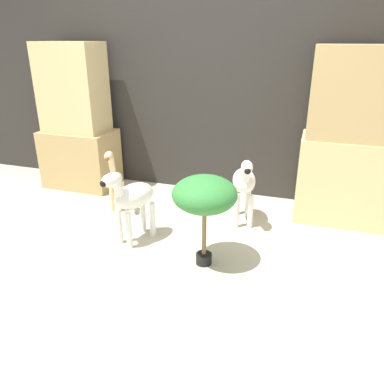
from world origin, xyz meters
TOP-DOWN VIEW (x-y plane):
  - ground_plane at (0.00, 0.00)m, footprint 14.00×14.00m
  - wall_back at (0.00, 1.63)m, footprint 6.40×0.08m
  - rock_pillar_left at (-1.34, 1.29)m, footprint 0.76×0.47m
  - rock_pillar_right at (1.34, 1.29)m, footprint 0.76×0.47m
  - zebra_right at (0.54, 0.93)m, footprint 0.28×0.49m
  - zebra_left at (-0.23, 0.32)m, footprint 0.32×0.49m
  - giraffe_figurine at (-0.66, 0.82)m, footprint 0.19×0.39m
  - potted_palm_front at (0.40, 0.18)m, footprint 0.45×0.45m

SIDE VIEW (x-z plane):
  - ground_plane at x=0.00m, z-range 0.00..0.00m
  - giraffe_figurine at x=-0.66m, z-range 0.00..0.62m
  - zebra_right at x=0.54m, z-range 0.06..0.69m
  - zebra_left at x=-0.23m, z-range 0.06..0.69m
  - potted_palm_front at x=0.40m, z-range 0.20..0.87m
  - rock_pillar_left at x=-1.34m, z-range -0.07..1.44m
  - rock_pillar_right at x=1.34m, z-range -0.03..1.46m
  - wall_back at x=0.00m, z-range 0.00..2.20m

